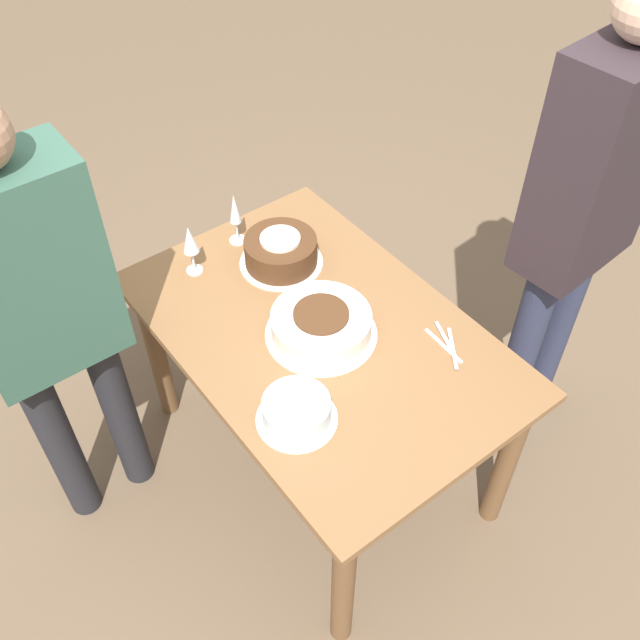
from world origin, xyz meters
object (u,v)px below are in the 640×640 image
(wine_glass_far, at_px, (235,212))
(person_watching, at_px, (42,307))
(wine_glass_near, at_px, (190,241))
(cake_center_white, at_px, (321,325))
(person_cutting, at_px, (586,201))
(cake_front_chocolate, at_px, (281,251))
(cake_back_decorated, at_px, (297,411))

(wine_glass_far, bearing_deg, person_watching, 102.38)
(wine_glass_near, height_order, wine_glass_far, wine_glass_far)
(cake_center_white, bearing_deg, person_cutting, -110.91)
(person_cutting, bearing_deg, cake_center_white, -25.15)
(person_watching, bearing_deg, cake_center_white, -28.86)
(cake_front_chocolate, xyz_separation_m, person_watching, (0.03, 0.79, 0.19))
(wine_glass_far, height_order, person_watching, person_watching)
(person_watching, bearing_deg, cake_front_chocolate, -2.27)
(person_cutting, bearing_deg, cake_back_decorated, -8.73)
(cake_back_decorated, bearing_deg, person_watching, 36.16)
(cake_center_white, height_order, cake_back_decorated, cake_center_white)
(cake_center_white, relative_size, cake_front_chocolate, 1.22)
(cake_back_decorated, bearing_deg, cake_front_chocolate, -31.40)
(cake_center_white, height_order, cake_front_chocolate, cake_front_chocolate)
(cake_back_decorated, xyz_separation_m, wine_glass_near, (0.72, -0.09, 0.09))
(cake_center_white, bearing_deg, cake_front_chocolate, -14.95)
(cake_center_white, distance_m, person_cutting, 0.90)
(cake_front_chocolate, height_order, wine_glass_far, wine_glass_far)
(wine_glass_far, distance_m, person_cutting, 1.15)
(cake_center_white, height_order, wine_glass_far, wine_glass_far)
(cake_center_white, relative_size, person_watching, 0.22)
(cake_back_decorated, height_order, person_cutting, person_cutting)
(cake_center_white, xyz_separation_m, person_watching, (0.38, 0.70, 0.20))
(cake_front_chocolate, distance_m, person_watching, 0.81)
(cake_center_white, bearing_deg, person_watching, 61.09)
(cake_center_white, distance_m, person_watching, 0.82)
(cake_center_white, xyz_separation_m, cake_front_chocolate, (0.35, -0.09, 0.01))
(wine_glass_near, xyz_separation_m, person_cutting, (-0.80, -0.96, 0.21))
(wine_glass_near, bearing_deg, cake_center_white, -161.51)
(cake_front_chocolate, bearing_deg, cake_center_white, 165.05)
(person_cutting, bearing_deg, cake_front_chocolate, -47.50)
(person_watching, bearing_deg, wine_glass_far, 12.42)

